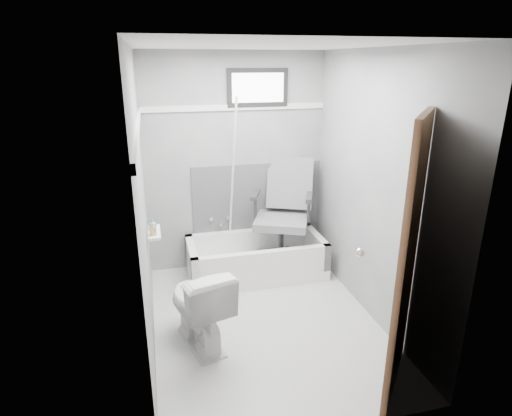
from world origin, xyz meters
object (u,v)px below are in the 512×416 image
object	(u,v)px
toilet	(199,306)
soap_bottle_a	(153,229)
soap_bottle_b	(153,224)
door	(470,278)
bathtub	(256,257)
office_chair	(282,214)

from	to	relation	value
toilet	soap_bottle_a	world-z (taller)	soap_bottle_a
soap_bottle_a	soap_bottle_b	distance (m)	0.14
door	bathtub	bearing A→B (deg)	110.69
bathtub	door	distance (m)	2.49
door	soap_bottle_b	distance (m)	2.47
bathtub	soap_bottle_a	bearing A→B (deg)	-143.80
toilet	soap_bottle_b	xyz separation A→B (m)	(-0.32, 0.44, 0.60)
office_chair	soap_bottle_a	world-z (taller)	office_chair
office_chair	door	distance (m)	2.31
office_chair	soap_bottle_b	xyz separation A→B (m)	(-1.38, -0.67, 0.26)
office_chair	door	bearing A→B (deg)	-53.12
office_chair	toilet	world-z (taller)	office_chair
soap_bottle_a	door	bearing A→B (deg)	-36.40
office_chair	door	world-z (taller)	door
office_chair	bathtub	bearing A→B (deg)	-153.49
door	soap_bottle_b	bearing A→B (deg)	140.98
door	soap_bottle_a	bearing A→B (deg)	143.60
bathtub	soap_bottle_a	world-z (taller)	soap_bottle_a
office_chair	soap_bottle_b	bearing A→B (deg)	-130.82
bathtub	toilet	bearing A→B (deg)	-125.07
door	soap_bottle_b	xyz separation A→B (m)	(-1.92, 1.56, -0.04)
toilet	door	distance (m)	2.05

